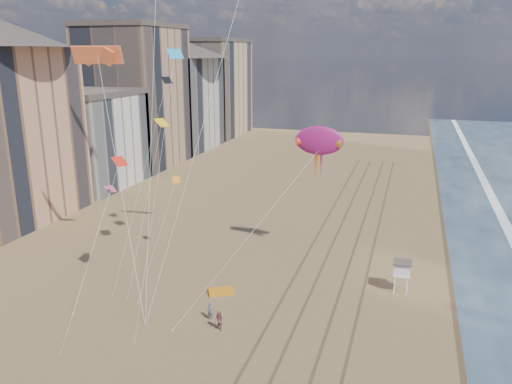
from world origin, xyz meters
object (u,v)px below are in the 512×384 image
grounded_kite (221,291)px  kite_flyer_a (210,311)px  lifeguard_stand (402,269)px  show_kite (319,141)px  kite_flyer_b (219,321)px

grounded_kite → kite_flyer_a: size_ratio=1.48×
lifeguard_stand → show_kite: bearing=151.0°
lifeguard_stand → grounded_kite: lifeguard_stand is taller
kite_flyer_a → kite_flyer_b: size_ratio=0.93×
kite_flyer_b → grounded_kite: bearing=137.9°
lifeguard_stand → grounded_kite: (-17.18, -5.64, -2.39)m
show_kite → kite_flyer_b: 22.53m
lifeguard_stand → kite_flyer_a: lifeguard_stand is taller
grounded_kite → show_kite: 19.19m
lifeguard_stand → kite_flyer_b: lifeguard_stand is taller
grounded_kite → show_kite: bearing=28.6°
grounded_kite → kite_flyer_b: kite_flyer_b is taller
lifeguard_stand → kite_flyer_a: (-16.18, -10.79, -1.69)m
kite_flyer_a → kite_flyer_b: 2.02m
kite_flyer_a → lifeguard_stand: bearing=37.6°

